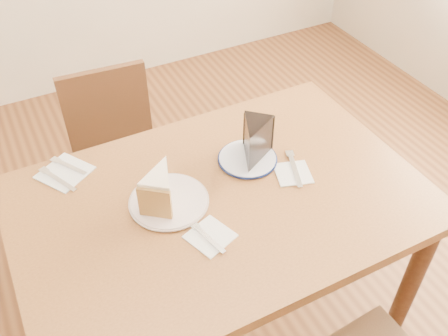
# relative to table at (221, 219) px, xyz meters

# --- Properties ---
(ground) EXTENTS (4.00, 4.00, 0.00)m
(ground) POSITION_rel_table_xyz_m (0.00, 0.00, -0.65)
(ground) COLOR #452512
(ground) RESTS_ON ground
(table) EXTENTS (1.20, 0.80, 0.75)m
(table) POSITION_rel_table_xyz_m (0.00, 0.00, 0.00)
(table) COLOR #5A3418
(table) RESTS_ON ground
(chair_far) EXTENTS (0.43, 0.43, 0.82)m
(chair_far) POSITION_rel_table_xyz_m (-0.14, 0.62, -0.20)
(chair_far) COLOR #381E10
(chair_far) RESTS_ON ground
(plate_cream) EXTENTS (0.22, 0.22, 0.01)m
(plate_cream) POSITION_rel_table_xyz_m (-0.15, 0.05, 0.10)
(plate_cream) COLOR silver
(plate_cream) RESTS_ON table
(plate_navy) EXTENTS (0.18, 0.18, 0.01)m
(plate_navy) POSITION_rel_table_xyz_m (0.15, 0.11, 0.10)
(plate_navy) COLOR white
(plate_navy) RESTS_ON table
(carrot_cake) EXTENTS (0.15, 0.16, 0.10)m
(carrot_cake) POSITION_rel_table_xyz_m (-0.16, 0.06, 0.16)
(carrot_cake) COLOR beige
(carrot_cake) RESTS_ON plate_cream
(chocolate_cake) EXTENTS (0.16, 0.16, 0.12)m
(chocolate_cake) POSITION_rel_table_xyz_m (0.16, 0.09, 0.17)
(chocolate_cake) COLOR black
(chocolate_cake) RESTS_ON plate_navy
(napkin_cream) EXTENTS (0.14, 0.14, 0.00)m
(napkin_cream) POSITION_rel_table_xyz_m (-0.09, -0.12, 0.10)
(napkin_cream) COLOR white
(napkin_cream) RESTS_ON table
(napkin_navy) EXTENTS (0.13, 0.13, 0.00)m
(napkin_navy) POSITION_rel_table_xyz_m (0.24, -0.01, 0.10)
(napkin_navy) COLOR white
(napkin_navy) RESTS_ON table
(napkin_spare) EXTENTS (0.19, 0.19, 0.00)m
(napkin_spare) POSITION_rel_table_xyz_m (-0.38, 0.32, 0.10)
(napkin_spare) COLOR white
(napkin_spare) RESTS_ON table
(fork_cream) EXTENTS (0.05, 0.14, 0.00)m
(fork_cream) POSITION_rel_table_xyz_m (-0.10, -0.13, 0.10)
(fork_cream) COLOR silver
(fork_cream) RESTS_ON napkin_cream
(knife_navy) EXTENTS (0.08, 0.16, 0.00)m
(knife_navy) POSITION_rel_table_xyz_m (0.26, -0.00, 0.10)
(knife_navy) COLOR white
(knife_navy) RESTS_ON napkin_navy
(fork_spare) EXTENTS (0.09, 0.13, 0.00)m
(fork_spare) POSITION_rel_table_xyz_m (-0.37, 0.33, 0.10)
(fork_spare) COLOR silver
(fork_spare) RESTS_ON napkin_spare
(knife_spare) EXTENTS (0.08, 0.15, 0.00)m
(knife_spare) POSITION_rel_table_xyz_m (-0.41, 0.29, 0.10)
(knife_spare) COLOR silver
(knife_spare) RESTS_ON napkin_spare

